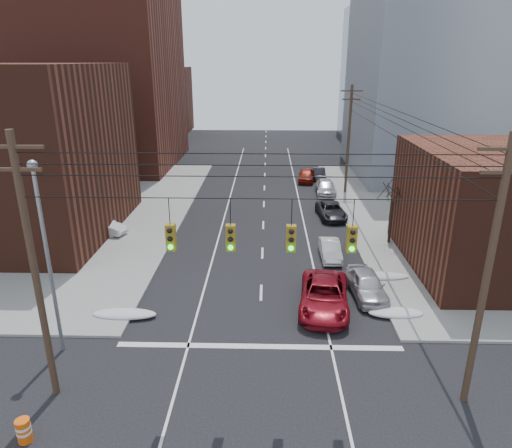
# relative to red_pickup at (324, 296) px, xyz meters

# --- Properties ---
(building_brick_tall) EXTENTS (24.00, 20.00, 30.00)m
(building_brick_tall) POSITION_rel_red_pickup_xyz_m (-27.56, 37.75, 14.19)
(building_brick_tall) COLOR maroon
(building_brick_tall) RESTS_ON ground
(building_brick_far) EXTENTS (22.00, 18.00, 12.00)m
(building_brick_far) POSITION_rel_red_pickup_xyz_m (-29.56, 63.75, 5.19)
(building_brick_far) COLOR #472015
(building_brick_far) RESTS_ON ground
(building_office) EXTENTS (22.00, 20.00, 25.00)m
(building_office) POSITION_rel_red_pickup_xyz_m (18.44, 33.75, 11.69)
(building_office) COLOR gray
(building_office) RESTS_ON ground
(building_glass) EXTENTS (20.00, 18.00, 22.00)m
(building_glass) POSITION_rel_red_pickup_xyz_m (20.44, 59.75, 10.19)
(building_glass) COLOR gray
(building_glass) RESTS_ON ground
(utility_pole_left) EXTENTS (2.20, 0.28, 11.00)m
(utility_pole_left) POSITION_rel_red_pickup_xyz_m (-12.06, -7.25, 4.98)
(utility_pole_left) COLOR #473323
(utility_pole_left) RESTS_ON ground
(utility_pole_right) EXTENTS (2.20, 0.28, 11.00)m
(utility_pole_right) POSITION_rel_red_pickup_xyz_m (4.94, -7.25, 4.98)
(utility_pole_right) COLOR #473323
(utility_pole_right) RESTS_ON ground
(utility_pole_far) EXTENTS (2.20, 0.28, 11.00)m
(utility_pole_far) POSITION_rel_red_pickup_xyz_m (4.94, 23.75, 4.98)
(utility_pole_far) COLOR #473323
(utility_pole_far) RESTS_ON ground
(traffic_signals) EXTENTS (17.00, 0.42, 2.02)m
(traffic_signals) POSITION_rel_red_pickup_xyz_m (-3.46, -7.28, 6.36)
(traffic_signals) COLOR black
(traffic_signals) RESTS_ON ground
(street_light) EXTENTS (0.44, 0.44, 9.32)m
(street_light) POSITION_rel_red_pickup_xyz_m (-13.06, -4.25, 4.73)
(street_light) COLOR gray
(street_light) RESTS_ON ground
(bare_tree) EXTENTS (2.09, 2.20, 4.93)m
(bare_tree) POSITION_rel_red_pickup_xyz_m (6.03, 9.75, 1.52)
(bare_tree) COLOR black
(bare_tree) RESTS_ON ground
(snow_nw) EXTENTS (3.50, 1.08, 0.42)m
(snow_nw) POSITION_rel_red_pickup_xyz_m (-10.96, -1.25, -0.60)
(snow_nw) COLOR silver
(snow_nw) RESTS_ON ground
(snow_ne) EXTENTS (3.00, 1.08, 0.42)m
(snow_ne) POSITION_rel_red_pickup_xyz_m (3.84, -0.75, -0.60)
(snow_ne) COLOR silver
(snow_ne) RESTS_ON ground
(snow_east_far) EXTENTS (4.00, 1.08, 0.42)m
(snow_east_far) POSITION_rel_red_pickup_xyz_m (3.84, 3.75, -0.60)
(snow_east_far) COLOR silver
(snow_east_far) RESTS_ON ground
(red_pickup) EXTENTS (3.36, 6.08, 1.61)m
(red_pickup) POSITION_rel_red_pickup_xyz_m (0.00, 0.00, 0.00)
(red_pickup) COLOR maroon
(red_pickup) RESTS_ON ground
(parked_car_a) EXTENTS (2.13, 4.57, 1.52)m
(parked_car_a) POSITION_rel_red_pickup_xyz_m (2.68, 1.51, -0.05)
(parked_car_a) COLOR silver
(parked_car_a) RESTS_ON ground
(parked_car_b) EXTENTS (1.32, 3.77, 1.24)m
(parked_car_b) POSITION_rel_red_pickup_xyz_m (1.24, 7.02, -0.18)
(parked_car_b) COLOR silver
(parked_car_b) RESTS_ON ground
(parked_car_c) EXTENTS (2.56, 4.89, 1.31)m
(parked_car_c) POSITION_rel_red_pickup_xyz_m (2.45, 15.83, -0.15)
(parked_car_c) COLOR black
(parked_car_c) RESTS_ON ground
(parked_car_d) EXTENTS (2.12, 4.92, 1.41)m
(parked_car_d) POSITION_rel_red_pickup_xyz_m (2.84, 23.52, -0.10)
(parked_car_d) COLOR #B6B6BB
(parked_car_d) RESTS_ON ground
(parked_car_e) EXTENTS (2.29, 4.54, 1.48)m
(parked_car_e) POSITION_rel_red_pickup_xyz_m (1.24, 28.75, -0.06)
(parked_car_e) COLOR maroon
(parked_car_e) RESTS_ON ground
(parked_car_f) EXTENTS (1.49, 3.91, 1.27)m
(parked_car_f) POSITION_rel_red_pickup_xyz_m (2.84, 29.88, -0.17)
(parked_car_f) COLOR black
(parked_car_f) RESTS_ON ground
(lot_car_a) EXTENTS (3.90, 2.34, 1.21)m
(lot_car_a) POSITION_rel_red_pickup_xyz_m (-16.24, 11.01, -0.05)
(lot_car_a) COLOR white
(lot_car_a) RESTS_ON sidewalk_nw
(lot_car_b) EXTENTS (4.80, 3.27, 1.22)m
(lot_car_b) POSITION_rel_red_pickup_xyz_m (-18.50, 20.14, -0.05)
(lot_car_b) COLOR #A6A7AB
(lot_car_b) RESTS_ON sidewalk_nw
(lot_car_c) EXTENTS (5.29, 2.41, 1.50)m
(lot_car_c) POSITION_rel_red_pickup_xyz_m (-22.87, 15.61, 0.09)
(lot_car_c) COLOR black
(lot_car_c) RESTS_ON sidewalk_nw
(lot_car_d) EXTENTS (4.79, 3.29, 1.51)m
(lot_car_d) POSITION_rel_red_pickup_xyz_m (-21.26, 14.78, 0.10)
(lot_car_d) COLOR #B6B7BB
(lot_car_d) RESTS_ON sidewalk_nw
(construction_barrel) EXTENTS (0.56, 0.56, 0.94)m
(construction_barrel) POSITION_rel_red_pickup_xyz_m (-12.06, -9.84, -0.32)
(construction_barrel) COLOR #F4570C
(construction_barrel) RESTS_ON ground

